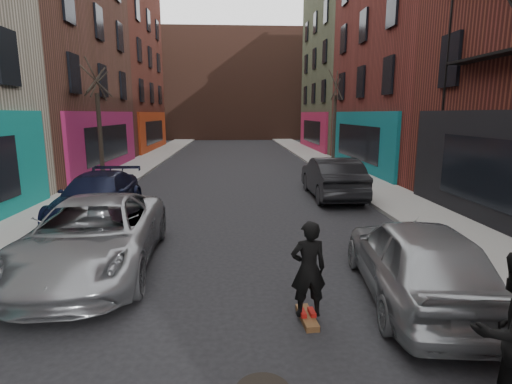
{
  "coord_description": "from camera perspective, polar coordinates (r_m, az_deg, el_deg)",
  "views": [
    {
      "loc": [
        -0.13,
        -0.82,
        3.41
      ],
      "look_at": [
        0.4,
        8.3,
        1.6
      ],
      "focal_mm": 28.0,
      "sensor_mm": 36.0,
      "label": 1
    }
  ],
  "objects": [
    {
      "name": "parked_right_far",
      "position": [
        7.95,
        21.96,
        -8.9
      ],
      "size": [
        2.38,
        4.81,
        1.58
      ],
      "primitive_type": "imported",
      "rotation": [
        0.0,
        0.0,
        3.03
      ],
      "color": "#919599",
      "rests_on": "ground"
    },
    {
      "name": "building_far",
      "position": [
        56.94,
        -3.3,
        14.8
      ],
      "size": [
        40.0,
        10.0,
        14.0
      ],
      "primitive_type": "cube",
      "color": "#47281E",
      "rests_on": "ground"
    },
    {
      "name": "skateboard",
      "position": [
        7.05,
        7.3,
        -17.35
      ],
      "size": [
        0.27,
        0.81,
        0.1
      ],
      "primitive_type": "cube",
      "rotation": [
        0.0,
        0.0,
        0.07
      ],
      "color": "brown",
      "rests_on": "ground"
    },
    {
      "name": "skateboarder",
      "position": [
        6.68,
        7.49,
        -10.85
      ],
      "size": [
        0.62,
        0.43,
        1.62
      ],
      "primitive_type": "imported",
      "rotation": [
        0.0,
        0.0,
        3.21
      ],
      "color": "black",
      "rests_on": "skateboard"
    },
    {
      "name": "parked_left_end",
      "position": [
        14.05,
        -21.71,
        -0.58
      ],
      "size": [
        2.06,
        5.06,
        1.47
      ],
      "primitive_type": "imported",
      "rotation": [
        0.0,
        0.0,
        -0.0
      ],
      "color": "black",
      "rests_on": "ground"
    },
    {
      "name": "parked_right_end",
      "position": [
        16.63,
        10.8,
        2.07
      ],
      "size": [
        1.82,
        5.04,
        1.65
      ],
      "primitive_type": "imported",
      "rotation": [
        0.0,
        0.0,
        3.13
      ],
      "color": "black",
      "rests_on": "ground"
    },
    {
      "name": "sidewalk_left",
      "position": [
        31.6,
        -14.53,
        4.77
      ],
      "size": [
        2.5,
        84.0,
        0.13
      ],
      "primitive_type": "cube",
      "color": "gray",
      "rests_on": "ground"
    },
    {
      "name": "tree_right_far",
      "position": [
        25.62,
        11.2,
        11.27
      ],
      "size": [
        2.0,
        2.0,
        6.8
      ],
      "primitive_type": null,
      "color": "black",
      "rests_on": "sidewalk_right"
    },
    {
      "name": "pedestrian",
      "position": [
        5.59,
        32.73,
        -16.54
      ],
      "size": [
        0.96,
        0.76,
        1.93
      ],
      "rotation": [
        0.0,
        0.0,
        3.17
      ],
      "color": "black",
      "rests_on": "ground"
    },
    {
      "name": "tree_left_far",
      "position": [
        19.78,
        -21.57,
        10.35
      ],
      "size": [
        2.0,
        2.0,
        6.5
      ],
      "primitive_type": null,
      "color": "black",
      "rests_on": "sidewalk_left"
    },
    {
      "name": "sidewalk_right",
      "position": [
        31.65,
        8.35,
        5.02
      ],
      "size": [
        2.5,
        84.0,
        0.13
      ],
      "primitive_type": "cube",
      "color": "gray",
      "rests_on": "ground"
    },
    {
      "name": "parked_left_far",
      "position": [
        9.48,
        -22.2,
        -5.73
      ],
      "size": [
        2.9,
        5.77,
        1.57
      ],
      "primitive_type": "imported",
      "rotation": [
        0.0,
        0.0,
        0.06
      ],
      "color": "gray",
      "rests_on": "ground"
    }
  ]
}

